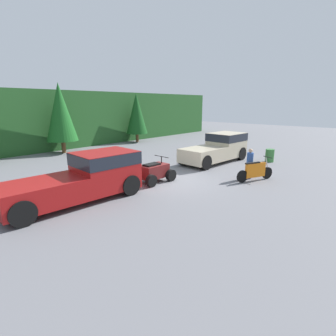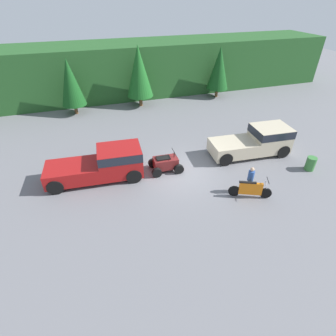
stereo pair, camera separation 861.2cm
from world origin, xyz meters
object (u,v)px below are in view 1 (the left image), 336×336
(steel_barrel, at_px, (270,155))
(rider_person, at_px, (250,162))
(quad_atv, at_px, (154,172))
(dirt_bike, at_px, (255,171))
(pickup_truck_red, at_px, (86,176))
(pickup_truck_second, at_px, (219,147))

(steel_barrel, bearing_deg, rider_person, -171.56)
(quad_atv, bearing_deg, dirt_bike, -44.28)
(pickup_truck_red, relative_size, steel_barrel, 6.46)
(pickup_truck_red, distance_m, steel_barrel, 12.76)
(pickup_truck_red, relative_size, pickup_truck_second, 1.04)
(quad_atv, xyz_separation_m, steel_barrel, (8.69, -2.70, -0.06))
(pickup_truck_red, distance_m, dirt_bike, 8.46)
(pickup_truck_second, height_order, steel_barrel, pickup_truck_second)
(pickup_truck_second, height_order, rider_person, pickup_truck_second)
(pickup_truck_second, relative_size, quad_atv, 2.67)
(rider_person, bearing_deg, pickup_truck_red, -163.30)
(pickup_truck_second, bearing_deg, rider_person, -123.64)
(pickup_truck_red, bearing_deg, rider_person, -22.69)
(pickup_truck_second, xyz_separation_m, steel_barrel, (2.17, -2.77, -0.57))
(pickup_truck_second, bearing_deg, pickup_truck_red, -177.59)
(quad_atv, bearing_deg, steel_barrel, -14.95)
(pickup_truck_second, height_order, dirt_bike, pickup_truck_second)
(rider_person, height_order, steel_barrel, rider_person)
(pickup_truck_red, height_order, steel_barrel, pickup_truck_red)
(dirt_bike, distance_m, steel_barrel, 5.19)
(dirt_bike, relative_size, rider_person, 1.33)
(dirt_bike, height_order, rider_person, rider_person)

